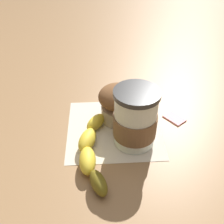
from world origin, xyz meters
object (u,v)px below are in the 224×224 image
coffee_cup (133,120)px  sugar_packet (173,118)px  banana (89,150)px  muffin (116,102)px

coffee_cup → sugar_packet: coffee_cup is taller
sugar_packet → banana: bearing=32.2°
coffee_cup → muffin: size_ratio=1.41×
muffin → banana: size_ratio=0.40×
coffee_cup → banana: bearing=26.1°
muffin → banana: muffin is taller
coffee_cup → banana: size_ratio=0.57×
coffee_cup → banana: (0.09, 0.04, -0.04)m
banana → sugar_packet: size_ratio=4.63×
coffee_cup → sugar_packet: bearing=-143.1°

